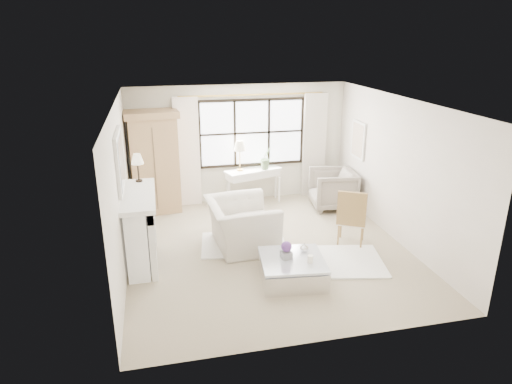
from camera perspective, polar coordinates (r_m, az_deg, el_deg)
floor at (r=8.51m, az=1.47°, el=-7.09°), size 5.50×5.50×0.00m
ceiling at (r=7.69m, az=1.65°, el=11.21°), size 5.50×5.50×0.00m
wall_back at (r=10.59m, az=-2.14°, el=6.04°), size 5.00×0.00×5.00m
wall_front at (r=5.57m, az=8.60°, el=-6.90°), size 5.00×0.00×5.00m
wall_left at (r=7.79m, az=-16.56°, el=0.28°), size 0.00×5.50×5.50m
wall_right at (r=8.93m, az=17.32°, el=2.61°), size 0.00×5.50×5.50m
window_pane at (r=10.57m, az=-0.52°, el=7.42°), size 2.40×0.02×1.50m
window_frame at (r=10.56m, az=-0.51°, el=7.41°), size 2.50×0.04×1.50m
curtain_rod at (r=10.37m, az=-0.47°, el=12.06°), size 3.30×0.04×0.04m
curtain_left at (r=10.37m, az=-8.57°, el=4.90°), size 0.55×0.10×2.47m
curtain_right at (r=10.99m, az=7.28°, el=5.78°), size 0.55×0.10×2.47m
fireplace at (r=8.03m, az=-14.47°, el=-4.34°), size 0.58×1.66×1.26m
mirror_frame at (r=7.65m, az=-16.68°, el=3.77°), size 0.05×1.15×0.95m
mirror_glass at (r=7.65m, az=-16.46°, el=3.78°), size 0.02×1.00×0.80m
art_frame at (r=10.32m, az=12.67°, el=6.37°), size 0.04×0.62×0.82m
art_canvas at (r=10.31m, az=12.57°, el=6.37°), size 0.01×0.52×0.72m
mantel_lamp at (r=8.32m, az=-14.63°, el=3.86°), size 0.22×0.22×0.51m
armoire at (r=10.13m, az=-12.59°, el=3.73°), size 1.18×0.80×2.24m
console_table at (r=10.63m, az=-0.37°, el=0.78°), size 1.37×0.81×0.80m
console_lamp at (r=10.29m, az=-2.05°, el=5.69°), size 0.28×0.28×0.69m
orchid_plant at (r=10.49m, az=1.25°, el=4.29°), size 0.37×0.36×0.52m
side_table at (r=9.39m, az=-1.12°, el=-2.26°), size 0.40×0.40×0.51m
rug_left at (r=8.66m, az=-1.57°, el=-6.50°), size 1.70×1.31×0.03m
rug_right at (r=8.16m, az=9.96°, el=-8.52°), size 1.82×1.50×0.03m
club_armchair at (r=8.43m, az=-1.83°, el=-4.08°), size 1.26×1.42×0.87m
wingback_chair at (r=10.44m, az=9.56°, el=0.38°), size 1.09×1.06×0.88m
french_chair at (r=8.76m, az=11.79°, el=-4.48°), size 0.66×0.66×1.08m
coffee_table at (r=7.46m, az=4.53°, el=-9.64°), size 1.11×1.11×0.38m
planter_box at (r=7.34m, az=3.80°, el=-7.84°), size 0.18×0.18×0.12m
planter_flowers at (r=7.28m, az=3.83°, el=-6.82°), size 0.17×0.17×0.17m
pillar_candle at (r=7.25m, az=6.79°, el=-8.32°), size 0.09×0.09×0.12m
coffee_vase at (r=7.57m, az=6.05°, el=-6.90°), size 0.17×0.17×0.15m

